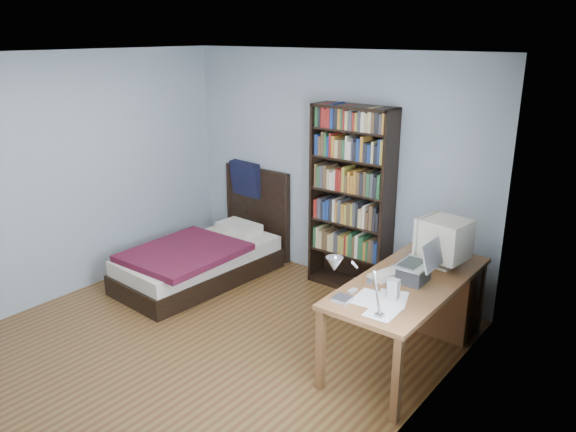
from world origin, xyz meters
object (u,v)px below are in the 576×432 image
at_px(desk_lamp, 342,270).
at_px(soda_can, 412,261).
at_px(desk, 432,293).
at_px(laptop, 416,270).
at_px(speaker, 394,290).
at_px(bookshelf, 351,200).
at_px(crt_monitor, 443,239).
at_px(bed, 205,256).
at_px(keyboard, 393,273).

height_order(desk_lamp, soda_can, desk_lamp).
bearing_deg(desk, desk_lamp, -89.65).
height_order(laptop, speaker, laptop).
xyz_separation_m(desk, bookshelf, (-1.14, 0.43, 0.57)).
bearing_deg(laptop, crt_monitor, 86.03).
bearing_deg(soda_can, bed, -177.14).
xyz_separation_m(soda_can, bed, (-2.44, -0.12, -0.52)).
xyz_separation_m(laptop, speaker, (0.00, -0.38, -0.03)).
relative_size(laptop, keyboard, 0.86).
bearing_deg(desk, bed, -171.84).
bearing_deg(bookshelf, speaker, -47.73).
xyz_separation_m(keyboard, bed, (-2.39, 0.12, -0.48)).
relative_size(keyboard, bookshelf, 0.22).
height_order(desk, bed, bed).
height_order(crt_monitor, bed, bed).
bearing_deg(laptop, desk, 96.03).
distance_m(crt_monitor, bed, 2.74).
height_order(desk_lamp, bed, desk_lamp).
distance_m(speaker, soda_can, 0.66).
bearing_deg(desk_lamp, crt_monitor, 87.14).
height_order(speaker, soda_can, speaker).
distance_m(desk, speaker, 0.97).
bearing_deg(desk, crt_monitor, -32.77).
distance_m(crt_monitor, laptop, 0.47).
height_order(laptop, bed, bed).
distance_m(crt_monitor, keyboard, 0.55).
distance_m(desk_lamp, soda_can, 1.38).
relative_size(laptop, desk_lamp, 0.66).
height_order(speaker, bookshelf, bookshelf).
distance_m(crt_monitor, desk_lamp, 1.52).
bearing_deg(speaker, bed, 160.73).
bearing_deg(laptop, speaker, -89.75).
bearing_deg(bookshelf, bed, -150.63).
height_order(keyboard, soda_can, soda_can).
height_order(crt_monitor, speaker, crt_monitor).
xyz_separation_m(desk, keyboard, (-0.15, -0.49, 0.32)).
distance_m(keyboard, speaker, 0.45).
distance_m(desk_lamp, keyboard, 1.17).
bearing_deg(keyboard, desk, 87.98).
bearing_deg(laptop, desk_lamp, -92.39).
relative_size(speaker, bed, 0.08).
bearing_deg(bookshelf, soda_can, -32.99).
relative_size(desk, bed, 0.85).
relative_size(desk_lamp, speaker, 3.61).
bearing_deg(soda_can, crt_monitor, 44.88).
relative_size(soda_can, bookshelf, 0.06).
bearing_deg(bed, desk, 8.16).
distance_m(crt_monitor, speaker, 0.85).
height_order(desk, speaker, speaker).
height_order(desk_lamp, keyboard, desk_lamp).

